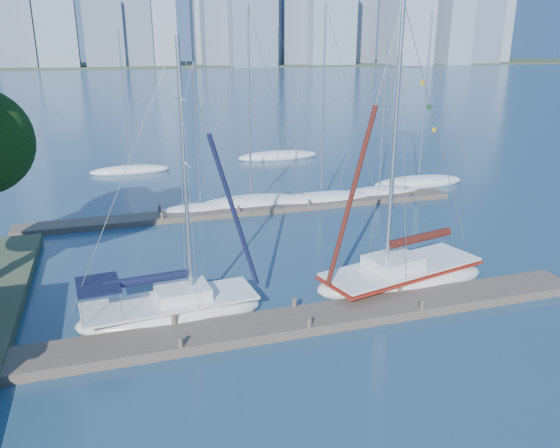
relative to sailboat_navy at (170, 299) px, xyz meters
name	(u,v)px	position (x,y,z in m)	size (l,w,h in m)	color
ground	(301,325)	(4.99, -2.10, -0.96)	(700.00, 700.00, 0.00)	navy
near_dock	(301,321)	(4.99, -2.10, -0.76)	(26.00, 2.00, 0.40)	brown
far_dock	(250,210)	(6.99, 13.90, -0.78)	(30.00, 1.80, 0.36)	brown
far_shore	(114,66)	(4.99, 317.90, -0.96)	(800.00, 100.00, 1.50)	#38472D
sailboat_navy	(170,299)	(0.00, 0.00, 0.00)	(7.80, 3.15, 11.77)	white
sailboat_maroon	(402,265)	(10.82, 0.18, 0.05)	(8.97, 4.69, 13.19)	white
bg_boat_1	(200,210)	(3.72, 14.83, -0.73)	(5.68, 1.95, 10.26)	white
bg_boat_2	(251,203)	(7.37, 15.15, -0.67)	(8.39, 4.55, 13.78)	white
bg_boat_3	(321,199)	(12.48, 14.68, -0.69)	(8.89, 3.12, 13.88)	white
bg_boat_4	(379,193)	(17.37, 15.08, -0.70)	(7.12, 2.52, 12.62)	white
bg_boat_5	(419,182)	(22.03, 17.18, -0.68)	(8.16, 5.42, 13.72)	white
bg_boat_6	(130,170)	(-0.21, 29.10, -0.72)	(7.18, 4.61, 12.47)	white
bg_boat_7	(278,156)	(14.40, 31.30, -0.69)	(8.55, 3.32, 12.92)	white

